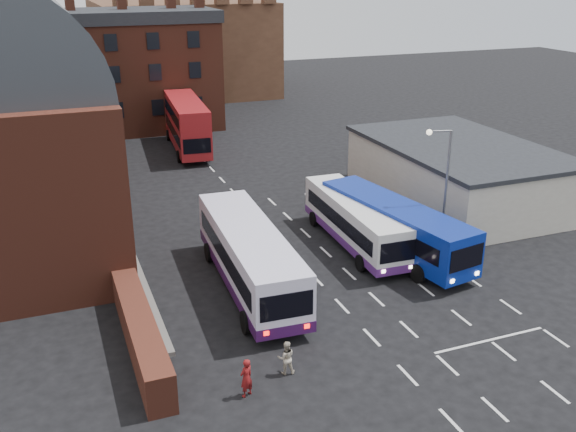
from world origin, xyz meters
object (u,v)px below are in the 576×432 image
object	(u,v)px
bus_white_inbound	(356,219)
pedestrian_red	(246,378)
street_lamp	(443,179)
bus_white_outbound	(249,254)
bus_blue	(394,225)
bus_red_double	(187,124)
pedestrian_beige	(286,358)

from	to	relation	value
bus_white_inbound	pedestrian_red	distance (m)	16.18
street_lamp	bus_white_outbound	bearing A→B (deg)	-178.14
bus_blue	pedestrian_red	xyz separation A→B (m)	(-12.51, -9.97, -1.02)
bus_red_double	pedestrian_beige	bearing A→B (deg)	88.31
bus_blue	bus_red_double	size ratio (longest dim) A/B	0.98
bus_red_double	street_lamp	distance (m)	29.65
bus_red_double	bus_white_outbound	bearing A→B (deg)	88.49
bus_white_outbound	pedestrian_beige	world-z (taller)	bus_white_outbound
bus_white_inbound	street_lamp	size ratio (longest dim) A/B	1.43
bus_white_outbound	bus_blue	distance (m)	9.50
bus_white_inbound	street_lamp	bearing A→B (deg)	150.13
bus_white_outbound	bus_white_inbound	distance (m)	8.41
bus_white_inbound	bus_red_double	distance (m)	26.03
pedestrian_red	pedestrian_beige	xyz separation A→B (m)	(2.05, 0.87, -0.09)
pedestrian_beige	bus_blue	bearing A→B (deg)	-126.47
bus_white_outbound	pedestrian_red	distance (m)	9.48
pedestrian_beige	street_lamp	bearing A→B (deg)	-134.75
bus_white_outbound	pedestrian_red	xyz separation A→B (m)	(-3.07, -8.90, -1.16)
bus_red_double	pedestrian_beige	xyz separation A→B (m)	(-4.26, -36.65, -1.77)
bus_white_outbound	bus_blue	xyz separation A→B (m)	(9.44, 1.08, -0.14)
bus_white_outbound	pedestrian_beige	bearing A→B (deg)	-94.51
bus_white_inbound	bus_red_double	bearing A→B (deg)	-77.82
street_lamp	pedestrian_beige	xyz separation A→B (m)	(-13.10, -8.42, -3.84)
street_lamp	pedestrian_beige	world-z (taller)	street_lamp
bus_blue	street_lamp	xyz separation A→B (m)	(2.63, -0.68, 2.73)
bus_blue	bus_red_double	distance (m)	28.25
bus_red_double	street_lamp	world-z (taller)	street_lamp
street_lamp	pedestrian_beige	bearing A→B (deg)	-147.26
bus_white_inbound	bus_blue	xyz separation A→B (m)	(1.60, -1.95, 0.13)
bus_white_inbound	street_lamp	distance (m)	5.74
street_lamp	pedestrian_beige	distance (m)	16.03
bus_blue	pedestrian_beige	distance (m)	13.91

